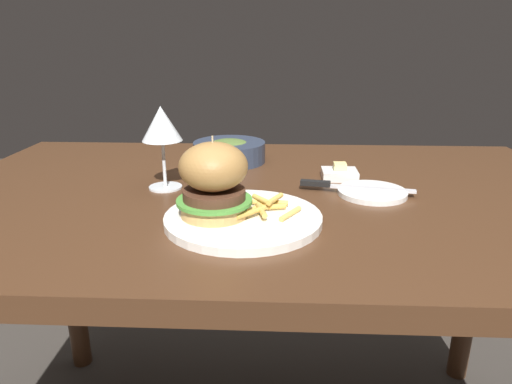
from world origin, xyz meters
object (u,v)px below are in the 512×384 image
Objects in this scene: burger_sandwich at (214,180)px; table_knife at (346,186)px; main_plate at (243,218)px; bread_plate at (372,192)px; wine_glass at (162,126)px; butter_dish at (339,173)px; soup_bowl at (229,151)px.

burger_sandwich is 0.60× the size of table_knife.
table_knife reaches higher than main_plate.
burger_sandwich reaches higher than bread_plate.
wine_glass is (-0.13, 0.18, 0.05)m from burger_sandwich.
table_knife is at bearing 40.04° from main_plate.
butter_dish reaches higher than main_plate.
main_plate is at bearing -147.77° from bread_plate.
bread_plate is 0.76× the size of soup_bowl.
butter_dish is at bearing 115.71° from bread_plate.
wine_glass is 1.24× the size of bread_plate.
main_plate is 1.95× the size of bread_plate.
bread_plate is 0.61× the size of table_knife.
table_knife is 0.35m from soup_bowl.
soup_bowl is at bearing 62.98° from wine_glass.
bread_plate is at bearing -3.23° from wine_glass.
butter_dish is at bearing 90.49° from table_knife.
bread_plate is 0.12m from butter_dish.
burger_sandwich is at bearing -87.72° from soup_bowl.
table_knife is (-0.05, 0.01, 0.01)m from bread_plate.
bread_plate is at bearing -38.04° from soup_bowl.
bread_plate is (0.42, -0.02, -0.12)m from wine_glass.
wine_glass is 0.26m from soup_bowl.
wine_glass is (-0.17, 0.18, 0.12)m from main_plate.
burger_sandwich reaches higher than butter_dish.
main_plate is 0.25m from table_knife.
table_knife is at bearing 34.44° from burger_sandwich.
burger_sandwich is 0.30m from table_knife.
wine_glass reaches higher than soup_bowl.
table_knife is at bearing -42.01° from soup_bowl.
butter_dish is (-0.05, 0.11, 0.01)m from bread_plate.
burger_sandwich is at bearing -145.56° from table_knife.
soup_bowl is at bearing 99.10° from main_plate.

